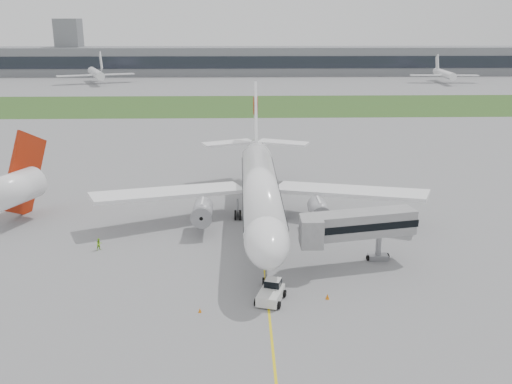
{
  "coord_description": "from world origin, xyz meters",
  "views": [
    {
      "loc": [
        -2.76,
        -72.34,
        28.41
      ],
      "look_at": [
        -0.65,
        2.0,
        5.62
      ],
      "focal_mm": 40.0,
      "sensor_mm": 36.0,
      "label": 1
    }
  ],
  "objects_px": {
    "jet_bridge": "(353,226)",
    "neighbor_aircraft": "(12,188)",
    "airliner": "(260,186)",
    "ground_crew_near": "(274,290)",
    "pushback_tug": "(271,292)"
  },
  "relations": [
    {
      "from": "airliner",
      "to": "neighbor_aircraft",
      "type": "distance_m",
      "value": 35.17
    },
    {
      "from": "airliner",
      "to": "ground_crew_near",
      "type": "bearing_deg",
      "value": -88.3
    },
    {
      "from": "pushback_tug",
      "to": "jet_bridge",
      "type": "bearing_deg",
      "value": 57.75
    },
    {
      "from": "neighbor_aircraft",
      "to": "jet_bridge",
      "type": "bearing_deg",
      "value": 3.06
    },
    {
      "from": "airliner",
      "to": "ground_crew_near",
      "type": "xyz_separation_m",
      "value": [
        0.67,
        -22.68,
        -4.89
      ]
    },
    {
      "from": "jet_bridge",
      "to": "ground_crew_near",
      "type": "bearing_deg",
      "value": -152.98
    },
    {
      "from": "airliner",
      "to": "ground_crew_near",
      "type": "relative_size",
      "value": 35.01
    },
    {
      "from": "jet_bridge",
      "to": "neighbor_aircraft",
      "type": "distance_m",
      "value": 48.17
    },
    {
      "from": "pushback_tug",
      "to": "airliner",
      "type": "bearing_deg",
      "value": 107.84
    },
    {
      "from": "airliner",
      "to": "pushback_tug",
      "type": "bearing_deg",
      "value": -89.11
    },
    {
      "from": "pushback_tug",
      "to": "ground_crew_near",
      "type": "distance_m",
      "value": 0.74
    },
    {
      "from": "jet_bridge",
      "to": "ground_crew_near",
      "type": "xyz_separation_m",
      "value": [
        -9.74,
        -8.02,
        -4.21
      ]
    },
    {
      "from": "jet_bridge",
      "to": "pushback_tug",
      "type": "bearing_deg",
      "value": -151.66
    },
    {
      "from": "airliner",
      "to": "ground_crew_near",
      "type": "distance_m",
      "value": 23.21
    },
    {
      "from": "ground_crew_near",
      "to": "pushback_tug",
      "type": "bearing_deg",
      "value": 30.21
    }
  ]
}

